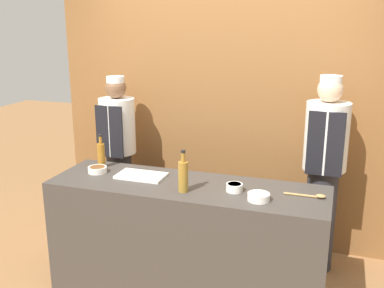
% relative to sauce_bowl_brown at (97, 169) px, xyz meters
% --- Properties ---
extents(cabinet_wall, '(3.27, 0.18, 2.40)m').
position_rel_sauce_bowl_brown_xyz_m(cabinet_wall, '(0.77, 1.10, 0.26)').
color(cabinet_wall, brown).
rests_on(cabinet_wall, ground_plane).
extents(counter, '(2.08, 0.63, 0.92)m').
position_rel_sauce_bowl_brown_xyz_m(counter, '(0.77, -0.03, -0.48)').
color(counter, '#3D3833').
rests_on(counter, ground_plane).
extents(sauce_bowl_brown, '(0.15, 0.15, 0.05)m').
position_rel_sauce_bowl_brown_xyz_m(sauce_bowl_brown, '(0.00, 0.00, 0.00)').
color(sauce_bowl_brown, white).
rests_on(sauce_bowl_brown, counter).
extents(sauce_bowl_red, '(0.15, 0.15, 0.05)m').
position_rel_sauce_bowl_brown_xyz_m(sauce_bowl_red, '(1.33, -0.16, 0.00)').
color(sauce_bowl_red, white).
rests_on(sauce_bowl_red, counter).
extents(sauce_bowl_white, '(0.12, 0.12, 0.06)m').
position_rel_sauce_bowl_brown_xyz_m(sauce_bowl_white, '(1.13, -0.05, 0.01)').
color(sauce_bowl_white, white).
rests_on(sauce_bowl_white, counter).
extents(cutting_board, '(0.37, 0.22, 0.02)m').
position_rel_sauce_bowl_brown_xyz_m(cutting_board, '(0.38, 0.01, -0.02)').
color(cutting_board, white).
rests_on(cutting_board, counter).
extents(bottle_vinegar, '(0.07, 0.07, 0.31)m').
position_rel_sauce_bowl_brown_xyz_m(bottle_vinegar, '(0.79, -0.17, 0.09)').
color(bottle_vinegar, olive).
rests_on(bottle_vinegar, counter).
extents(bottle_amber, '(0.06, 0.06, 0.28)m').
position_rel_sauce_bowl_brown_xyz_m(bottle_amber, '(-0.03, 0.13, 0.08)').
color(bottle_amber, '#9E661E').
rests_on(bottle_amber, counter).
extents(wooden_spoon, '(0.28, 0.05, 0.03)m').
position_rel_sauce_bowl_brown_xyz_m(wooden_spoon, '(1.66, 0.01, -0.01)').
color(wooden_spoon, '#B2844C').
rests_on(wooden_spoon, counter).
extents(chef_left, '(0.33, 0.33, 1.60)m').
position_rel_sauce_bowl_brown_xyz_m(chef_left, '(-0.18, 0.70, -0.08)').
color(chef_left, '#28282D').
rests_on(chef_left, ground_plane).
extents(chef_right, '(0.35, 0.35, 1.68)m').
position_rel_sauce_bowl_brown_xyz_m(chef_right, '(1.71, 0.70, -0.03)').
color(chef_right, '#28282D').
rests_on(chef_right, ground_plane).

